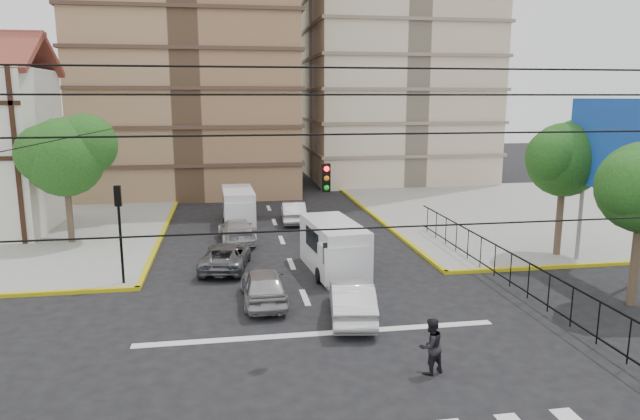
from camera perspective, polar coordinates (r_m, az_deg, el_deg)
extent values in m
plane|color=black|center=(19.77, 0.54, -13.63)|extent=(160.00, 160.00, 0.00)
cube|color=gray|center=(44.95, 21.73, -0.13)|extent=(26.00, 26.00, 0.15)
cube|color=silver|center=(20.85, -0.04, -12.25)|extent=(13.00, 0.40, 0.01)
cylinder|color=slate|center=(28.59, 28.96, -2.65)|extent=(0.20, 0.20, 4.00)
cylinder|color=slate|center=(31.73, 24.54, -1.00)|extent=(0.20, 0.20, 4.00)
cube|color=silver|center=(29.58, 27.32, 5.80)|extent=(0.25, 6.00, 4.00)
cube|color=blue|center=(29.46, 27.00, 5.81)|extent=(0.08, 6.20, 4.20)
cylinder|color=#473828|center=(26.17, 29.05, -3.95)|extent=(0.36, 0.36, 4.20)
sphere|color=#1D4A15|center=(24.96, 28.81, 2.27)|extent=(2.70, 2.70, 2.70)
cylinder|color=#473828|center=(32.26, 22.84, -0.51)|extent=(0.36, 0.36, 4.48)
sphere|color=#1D4A15|center=(31.84, 23.24, 4.64)|extent=(3.80, 3.80, 3.80)
sphere|color=#1D4A15|center=(32.56, 24.45, 5.68)|extent=(3.04, 3.04, 3.04)
sphere|color=#1D4A15|center=(31.17, 22.38, 4.94)|extent=(2.85, 2.85, 2.85)
cylinder|color=#473828|center=(35.37, -23.80, 0.15)|extent=(0.36, 0.36, 4.20)
sphere|color=#1D4A15|center=(34.98, -24.18, 4.83)|extent=(4.40, 4.40, 4.40)
sphere|color=#1D4A15|center=(34.95, -22.39, 6.05)|extent=(3.52, 3.52, 3.52)
sphere|color=#1D4A15|center=(34.90, -25.73, 5.05)|extent=(3.30, 3.30, 3.30)
cylinder|color=black|center=(26.68, -19.27, -3.32)|extent=(0.12, 0.12, 3.50)
cube|color=black|center=(26.24, -19.58, 1.34)|extent=(0.28, 0.22, 0.90)
sphere|color=#FF0C0C|center=(26.19, -19.62, 1.98)|extent=(0.17, 0.17, 0.17)
cube|color=black|center=(18.11, 0.57, 3.25)|extent=(0.28, 0.22, 0.90)
cylinder|color=black|center=(9.44, 10.09, -1.58)|extent=(18.00, 0.03, 0.03)
cube|color=silver|center=(27.54, 1.39, -3.72)|extent=(2.64, 5.45, 2.42)
cube|color=silver|center=(25.60, 2.27, -5.26)|extent=(2.12, 1.46, 1.68)
cube|color=black|center=(25.09, 2.45, -4.23)|extent=(1.94, 0.30, 0.95)
cylinder|color=black|center=(26.02, -0.10, -6.55)|extent=(0.25, 0.74, 0.74)
cylinder|color=black|center=(26.40, 4.21, -6.31)|extent=(0.25, 0.74, 0.74)
cylinder|color=black|center=(29.20, -1.17, -4.56)|extent=(0.25, 0.74, 0.74)
cylinder|color=black|center=(29.54, 2.68, -4.38)|extent=(0.25, 0.74, 0.74)
cube|color=silver|center=(38.58, -8.17, 0.40)|extent=(2.12, 4.99, 2.27)
cube|color=silver|center=(36.68, -8.09, -0.40)|extent=(1.91, 1.24, 1.58)
cube|color=black|center=(36.23, -8.10, 0.33)|extent=(1.83, 0.16, 0.89)
cylinder|color=black|center=(37.19, -9.52, -1.30)|extent=(0.25, 0.69, 0.69)
cylinder|color=black|center=(37.23, -6.64, -1.20)|extent=(0.25, 0.69, 0.69)
cylinder|color=black|center=(40.28, -9.53, -0.33)|extent=(0.25, 0.69, 0.69)
cylinder|color=black|center=(40.31, -6.86, -0.25)|extent=(0.25, 0.69, 0.69)
imported|color=#A3A3A7|center=(23.67, -5.67, -7.48)|extent=(1.83, 4.38, 1.48)
imported|color=white|center=(21.95, 3.19, -8.94)|extent=(2.23, 4.73, 1.50)
imported|color=slate|center=(28.44, -9.40, -4.56)|extent=(2.79, 4.92, 1.29)
imported|color=silver|center=(33.46, -8.33, -2.06)|extent=(2.34, 4.88, 1.37)
imported|color=#272729|center=(34.20, -0.07, -1.75)|extent=(1.77, 3.81, 1.26)
imported|color=silver|center=(38.40, -2.70, -0.20)|extent=(1.72, 4.38, 1.42)
imported|color=black|center=(18.12, 11.00, -13.20)|extent=(1.04, 0.94, 1.77)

